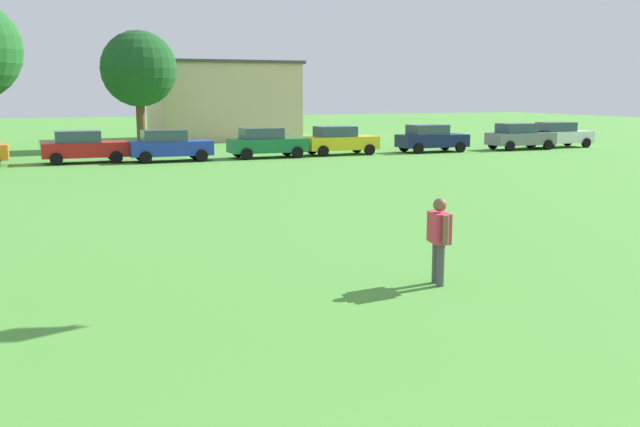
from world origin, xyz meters
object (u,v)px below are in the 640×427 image
at_px(parked_car_green_4, 266,143).
at_px(parked_car_gray_7, 520,136).
at_px(parked_car_white_8, 559,135).
at_px(parked_car_blue_3, 169,145).
at_px(parked_car_yellow_5, 339,140).
at_px(adult_bystander, 439,234).
at_px(tree_far_right, 139,69).
at_px(parked_car_red_2, 83,147).
at_px(parked_car_navy_6, 431,138).

relative_size(parked_car_green_4, parked_car_gray_7, 1.00).
bearing_deg(parked_car_white_8, parked_car_blue_3, -179.15).
relative_size(parked_car_blue_3, parked_car_yellow_5, 1.00).
height_order(adult_bystander, parked_car_gray_7, parked_car_gray_7).
height_order(parked_car_yellow_5, tree_far_right, tree_far_right).
distance_m(parked_car_gray_7, parked_car_white_8, 3.61).
distance_m(parked_car_red_2, parked_car_yellow_5, 14.34).
xyz_separation_m(parked_car_green_4, parked_car_gray_7, (16.94, -0.31, 0.00)).
height_order(adult_bystander, parked_car_yellow_5, parked_car_yellow_5).
relative_size(parked_car_blue_3, tree_far_right, 0.57).
relative_size(parked_car_red_2, parked_car_navy_6, 1.00).
relative_size(parked_car_green_4, parked_car_navy_6, 1.00).
height_order(parked_car_green_4, parked_car_white_8, same).
xyz_separation_m(parked_car_red_2, parked_car_navy_6, (20.36, -0.59, 0.00)).
distance_m(adult_bystander, tree_far_right, 36.74).
relative_size(parked_car_navy_6, parked_car_gray_7, 1.00).
height_order(parked_car_gray_7, tree_far_right, tree_far_right).
bearing_deg(parked_car_red_2, parked_car_yellow_5, -1.25).
xyz_separation_m(parked_car_yellow_5, tree_far_right, (-10.17, 9.07, 4.25)).
height_order(parked_car_red_2, parked_car_blue_3, same).
bearing_deg(parked_car_gray_7, adult_bystander, -129.30).
relative_size(adult_bystander, parked_car_navy_6, 0.39).
relative_size(parked_car_red_2, tree_far_right, 0.57).
relative_size(adult_bystander, parked_car_red_2, 0.39).
bearing_deg(tree_far_right, parked_car_yellow_5, -41.75).
bearing_deg(tree_far_right, parked_car_navy_6, -30.02).
xyz_separation_m(parked_car_red_2, parked_car_yellow_5, (14.34, -0.31, 0.00)).
bearing_deg(adult_bystander, parked_car_gray_7, -28.65).
bearing_deg(tree_far_right, parked_car_gray_7, -23.26).
xyz_separation_m(adult_bystander, parked_car_blue_3, (-0.41, 27.00, -0.14)).
relative_size(parked_car_gray_7, tree_far_right, 0.57).
distance_m(adult_bystander, parked_car_yellow_5, 29.07).
bearing_deg(parked_car_blue_3, parked_car_red_2, 170.21).
bearing_deg(tree_far_right, parked_car_white_8, -19.27).
xyz_separation_m(parked_car_red_2, parked_car_green_4, (9.74, -0.60, 0.00)).
distance_m(parked_car_blue_3, parked_car_navy_6, 16.05).
xyz_separation_m(parked_car_blue_3, tree_far_right, (-0.14, 9.50, 4.25)).
xyz_separation_m(adult_bystander, parked_car_red_2, (-4.72, 27.74, -0.14)).
distance_m(parked_car_green_4, parked_car_gray_7, 16.94).
bearing_deg(parked_car_white_8, adult_bystander, -132.99).
bearing_deg(parked_car_red_2, parked_car_white_8, -0.68).
height_order(parked_car_green_4, tree_far_right, tree_far_right).
distance_m(parked_car_yellow_5, parked_car_navy_6, 6.03).
relative_size(parked_car_green_4, parked_car_white_8, 1.00).
xyz_separation_m(parked_car_yellow_5, parked_car_gray_7, (12.34, -0.60, 0.00)).
bearing_deg(parked_car_yellow_5, adult_bystander, -109.32).
height_order(parked_car_gray_7, parked_car_white_8, same).
bearing_deg(parked_car_yellow_5, parked_car_gray_7, -2.79).
relative_size(adult_bystander, parked_car_white_8, 0.39).
bearing_deg(parked_car_blue_3, parked_car_yellow_5, 2.45).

